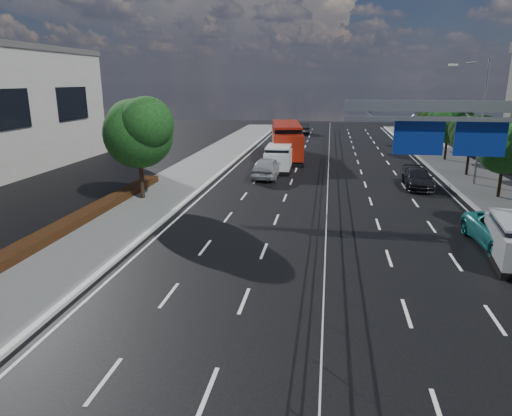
# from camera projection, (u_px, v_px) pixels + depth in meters

# --- Properties ---
(ground) EXTENTS (160.00, 160.00, 0.00)m
(ground) POSITION_uv_depth(u_px,v_px,m) (319.00, 404.00, 11.10)
(ground) COLOR black
(ground) RESTS_ON ground
(median_fence) EXTENTS (0.05, 85.00, 1.02)m
(median_fence) POSITION_uv_depth(u_px,v_px,m) (328.00, 184.00, 32.35)
(median_fence) COLOR silver
(median_fence) RESTS_ON ground
(overhead_gantry) EXTENTS (10.24, 0.38, 7.45)m
(overhead_gantry) POSITION_uv_depth(u_px,v_px,m) (502.00, 132.00, 18.12)
(overhead_gantry) COLOR gray
(overhead_gantry) RESTS_ON ground
(streetlight_far) EXTENTS (2.78, 2.40, 9.00)m
(streetlight_far) POSITION_uv_depth(u_px,v_px,m) (478.00, 115.00, 32.81)
(streetlight_far) COLOR gray
(streetlight_far) RESTS_ON ground
(near_tree_back) EXTENTS (4.84, 4.51, 6.69)m
(near_tree_back) POSITION_uv_depth(u_px,v_px,m) (139.00, 129.00, 28.75)
(near_tree_back) COLOR black
(near_tree_back) RESTS_ON ground
(far_tree_e) EXTENTS (3.63, 3.38, 5.13)m
(far_tree_e) POSITION_uv_depth(u_px,v_px,m) (506.00, 145.00, 29.32)
(far_tree_e) COLOR black
(far_tree_e) RESTS_ON ground
(far_tree_f) EXTENTS (3.52, 3.28, 5.02)m
(far_tree_f) POSITION_uv_depth(u_px,v_px,m) (472.00, 133.00, 36.47)
(far_tree_f) COLOR black
(far_tree_f) RESTS_ON ground
(far_tree_g) EXTENTS (3.96, 3.69, 5.45)m
(far_tree_g) POSITION_uv_depth(u_px,v_px,m) (449.00, 122.00, 43.53)
(far_tree_g) COLOR black
(far_tree_g) RESTS_ON ground
(far_tree_h) EXTENTS (3.41, 3.18, 4.91)m
(far_tree_h) POSITION_uv_depth(u_px,v_px,m) (432.00, 119.00, 50.75)
(far_tree_h) COLOR black
(far_tree_h) RESTS_ON ground
(white_minivan) EXTENTS (2.29, 5.08, 2.18)m
(white_minivan) POSITION_uv_depth(u_px,v_px,m) (279.00, 158.00, 39.52)
(white_minivan) COLOR black
(white_minivan) RESTS_ON ground
(red_bus) EXTENTS (4.34, 11.85, 3.46)m
(red_bus) POSITION_uv_depth(u_px,v_px,m) (286.00, 140.00, 46.00)
(red_bus) COLOR black
(red_bus) RESTS_ON ground
(near_car_silver) EXTENTS (2.22, 5.03, 1.69)m
(near_car_silver) POSITION_uv_depth(u_px,v_px,m) (267.00, 167.00, 36.72)
(near_car_silver) COLOR #A2A3A9
(near_car_silver) RESTS_ON ground
(near_car_dark) EXTENTS (2.29, 4.98, 1.58)m
(near_car_dark) POSITION_uv_depth(u_px,v_px,m) (303.00, 128.00, 67.11)
(near_car_dark) COLOR black
(near_car_dark) RESTS_ON ground
(parked_car_teal) EXTENTS (2.96, 5.77, 1.56)m
(parked_car_teal) POSITION_uv_depth(u_px,v_px,m) (508.00, 233.00, 21.03)
(parked_car_teal) COLOR #197373
(parked_car_teal) RESTS_ON ground
(parked_car_dark) EXTENTS (2.02, 4.73, 1.36)m
(parked_car_dark) POSITION_uv_depth(u_px,v_px,m) (418.00, 178.00, 33.30)
(parked_car_dark) COLOR black
(parked_car_dark) RESTS_ON ground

